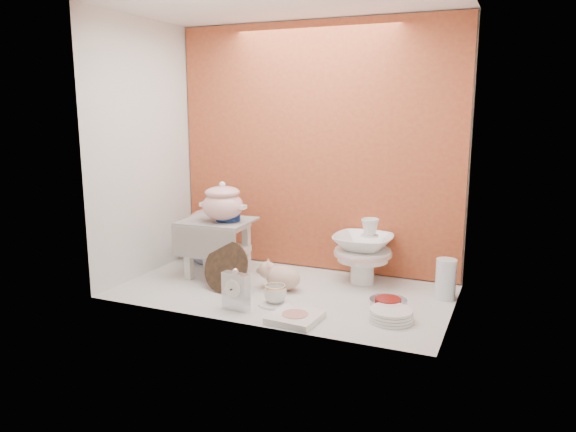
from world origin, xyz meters
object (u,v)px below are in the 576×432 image
blue_white_vase (207,243)px  porcelain_tower (363,251)px  crystal_bowl (388,305)px  gold_rim_teacup (275,294)px  mantel_clock (236,289)px  soup_tureen (223,202)px  plush_pig (283,277)px  dinner_plate_stack (391,315)px  floral_platter (207,236)px  step_stool (218,248)px

blue_white_vase → porcelain_tower: porcelain_tower is taller
crystal_bowl → porcelain_tower: size_ratio=0.50×
porcelain_tower → gold_rim_teacup: bearing=-121.1°
mantel_clock → gold_rim_teacup: size_ratio=1.78×
mantel_clock → soup_tureen: bearing=134.6°
plush_pig → dinner_plate_stack: size_ratio=1.17×
floral_platter → porcelain_tower: 1.05m
gold_rim_teacup → porcelain_tower: size_ratio=0.31×
floral_platter → crystal_bowl: 1.36m
gold_rim_teacup → mantel_clock: bearing=-138.0°
plush_pig → blue_white_vase: bearing=176.3°
mantel_clock → dinner_plate_stack: size_ratio=0.97×
mantel_clock → step_stool: bearing=137.6°
blue_white_vase → mantel_clock: size_ratio=1.22×
plush_pig → dinner_plate_stack: (0.65, -0.20, -0.04)m
plush_pig → crystal_bowl: plush_pig is taller
gold_rim_teacup → dinner_plate_stack: bearing=1.9°
blue_white_vase → mantel_clock: blue_white_vase is taller
soup_tureen → porcelain_tower: 0.85m
soup_tureen → dinner_plate_stack: size_ratio=1.29×
blue_white_vase → plush_pig: blue_white_vase is taller
step_stool → crystal_bowl: (1.07, -0.17, -0.14)m
step_stool → plush_pig: 0.48m
floral_platter → mantel_clock: (0.59, -0.68, -0.07)m
porcelain_tower → blue_white_vase: bearing=179.4°
plush_pig → crystal_bowl: bearing=13.6°
mantel_clock → dinner_plate_stack: mantel_clock is taller
floral_platter → plush_pig: size_ratio=1.40×
step_stool → gold_rim_teacup: bearing=-34.0°
plush_pig → dinner_plate_stack: bearing=3.7°
mantel_clock → plush_pig: 0.37m
floral_platter → crystal_bowl: bearing=-17.4°
blue_white_vase → dinner_plate_stack: bearing=-21.1°
plush_pig → step_stool: bearing=-169.7°
step_stool → blue_white_vase: bearing=130.6°
soup_tureen → plush_pig: 0.56m
mantel_clock → plush_pig: mantel_clock is taller
gold_rim_teacup → crystal_bowl: size_ratio=0.62×
gold_rim_teacup → plush_pig: bearing=103.5°
blue_white_vase → dinner_plate_stack: blue_white_vase is taller
dinner_plate_stack → porcelain_tower: size_ratio=0.56×
dinner_plate_stack → porcelain_tower: porcelain_tower is taller
blue_white_vase → plush_pig: (0.68, -0.31, -0.05)m
dinner_plate_stack → porcelain_tower: bearing=119.3°
blue_white_vase → porcelain_tower: (1.04, -0.01, 0.06)m
step_stool → blue_white_vase: (-0.21, 0.22, -0.04)m
mantel_clock → plush_pig: size_ratio=0.83×
porcelain_tower → plush_pig: bearing=-140.8°
crystal_bowl → step_stool: bearing=171.2°
plush_pig → crystal_bowl: (0.61, -0.08, -0.04)m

